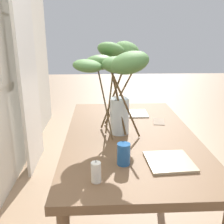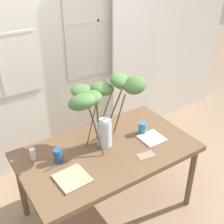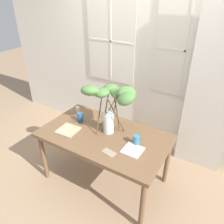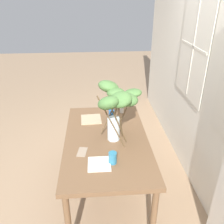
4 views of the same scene
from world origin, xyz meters
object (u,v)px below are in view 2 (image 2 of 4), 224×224
Objects in this scene: drinking_glass_blue_left at (58,156)px; drinking_glass_blue_right at (142,128)px; plate_square_left at (72,178)px; plate_square_right at (152,138)px; vase_with_branches at (104,99)px; dining_table at (108,156)px; pillar_candle at (33,154)px.

drinking_glass_blue_left is 0.83m from drinking_glass_blue_right.
plate_square_right is (0.84, 0.07, -0.00)m from plate_square_left.
vase_with_branches is at bearing 169.61° from drinking_glass_blue_right.
plate_square_left reaches higher than dining_table.
dining_table is at bearing -21.52° from pillar_candle.
pillar_candle is at bearing 162.44° from plate_square_right.
vase_with_branches reaches higher than pillar_candle.
drinking_glass_blue_right is 0.54× the size of plate_square_right.
plate_square_left is 1.16× the size of plate_square_right.
plate_square_left is at bearing -149.69° from vase_with_branches.
dining_table is 6.34× the size of plate_square_left.
drinking_glass_blue_left is 0.86m from plate_square_right.
drinking_glass_blue_right is (0.83, -0.05, -0.00)m from drinking_glass_blue_left.
plate_square_right reaches higher than dining_table.
drinking_glass_blue_right is at bearing -3.63° from drinking_glass_blue_left.
drinking_glass_blue_left is 0.21m from pillar_candle.
vase_with_branches is (0.03, 0.10, 0.50)m from dining_table.
plate_square_right is at bearing -26.01° from vase_with_branches.
drinking_glass_blue_left is at bearing 168.45° from dining_table.
drinking_glass_blue_right is 1.00m from pillar_candle.
vase_with_branches reaches higher than plate_square_right.
vase_with_branches is 6.52× the size of drinking_glass_blue_right.
drinking_glass_blue_left reaches higher than plate_square_right.
pillar_candle reaches higher than dining_table.
dining_table is 13.61× the size of drinking_glass_blue_right.
vase_with_branches is at bearing 153.99° from plate_square_right.
drinking_glass_blue_left is at bearing 168.32° from plate_square_right.
plate_square_left is 0.84m from plate_square_right.
drinking_glass_blue_right is at bearing -11.22° from pillar_candle.
vase_with_branches is 6.48× the size of pillar_candle.
vase_with_branches is 0.59m from drinking_glass_blue_left.
dining_table is 0.42m from drinking_glass_blue_right.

